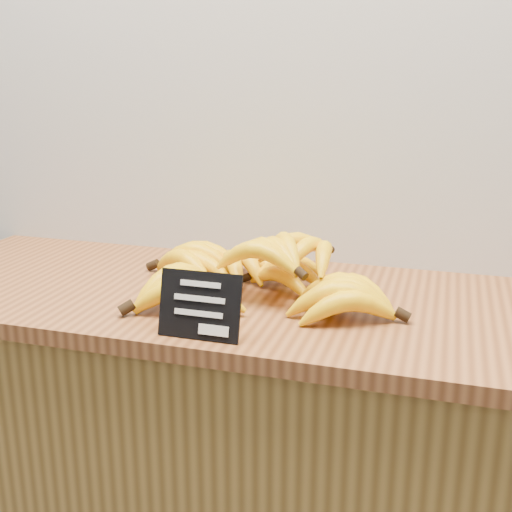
% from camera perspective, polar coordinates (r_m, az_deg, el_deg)
% --- Properties ---
extents(counter, '(1.37, 0.50, 0.90)m').
position_cam_1_polar(counter, '(1.46, 0.62, -21.53)').
color(counter, olive).
rests_on(counter, ground).
extents(counter_top, '(1.49, 0.54, 0.03)m').
position_cam_1_polar(counter_top, '(1.23, 0.68, -4.09)').
color(counter_top, brown).
rests_on(counter_top, counter).
extents(chalkboard_sign, '(0.14, 0.03, 0.11)m').
position_cam_1_polar(chalkboard_sign, '(1.02, -5.04, -4.41)').
color(chalkboard_sign, black).
rests_on(chalkboard_sign, counter_top).
extents(banana_pile, '(0.55, 0.39, 0.12)m').
position_cam_1_polar(banana_pile, '(1.21, -0.07, -1.41)').
color(banana_pile, yellow).
rests_on(banana_pile, counter_top).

